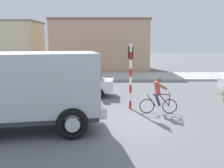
{
  "coord_description": "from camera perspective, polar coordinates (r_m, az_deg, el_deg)",
  "views": [
    {
      "loc": [
        -0.42,
        -10.85,
        3.35
      ],
      "look_at": [
        -0.35,
        2.5,
        1.2
      ],
      "focal_mm": 43.86,
      "sensor_mm": 36.0,
      "label": 1
    }
  ],
  "objects": [
    {
      "name": "car_red_near",
      "position": [
        20.31,
        -11.24,
        1.81
      ],
      "size": [
        4.26,
        2.48,
        1.6
      ],
      "color": "red",
      "rests_on": "ground"
    },
    {
      "name": "traffic_light_pole",
      "position": [
        13.31,
        3.9,
        3.6
      ],
      "size": [
        0.24,
        0.43,
        3.2
      ],
      "color": "red",
      "rests_on": "ground"
    },
    {
      "name": "sidewalk_far",
      "position": [
        24.97,
        0.67,
        1.63
      ],
      "size": [
        80.0,
        5.0,
        0.16
      ],
      "primitive_type": "cube",
      "color": "#ADADA8",
      "rests_on": "ground"
    },
    {
      "name": "building_mid_block",
      "position": [
        31.44,
        -2.38,
        8.1
      ],
      "size": [
        10.38,
        8.1,
        5.55
      ],
      "color": "tan",
      "rests_on": "ground"
    },
    {
      "name": "cyclist",
      "position": [
        12.68,
        9.62,
        -2.29
      ],
      "size": [
        1.73,
        0.5,
        1.72
      ],
      "color": "black",
      "rests_on": "ground"
    },
    {
      "name": "car_far_side",
      "position": [
        16.63,
        -6.55,
        0.33
      ],
      "size": [
        4.09,
        2.06,
        1.6
      ],
      "color": "white",
      "rests_on": "ground"
    },
    {
      "name": "pedestrian_near_kerb",
      "position": [
        20.31,
        -13.3,
        1.82
      ],
      "size": [
        0.34,
        0.22,
        1.62
      ],
      "color": "#2D334C",
      "rests_on": "ground"
    },
    {
      "name": "truck_foreground",
      "position": [
        10.47,
        -17.44,
        -0.52
      ],
      "size": [
        5.78,
        3.56,
        2.9
      ],
      "color": "#B2B7BC",
      "rests_on": "ground"
    },
    {
      "name": "ground_plane",
      "position": [
        11.36,
        1.86,
        -8.0
      ],
      "size": [
        120.0,
        120.0,
        0.0
      ],
      "primitive_type": "plane",
      "color": "slate"
    }
  ]
}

